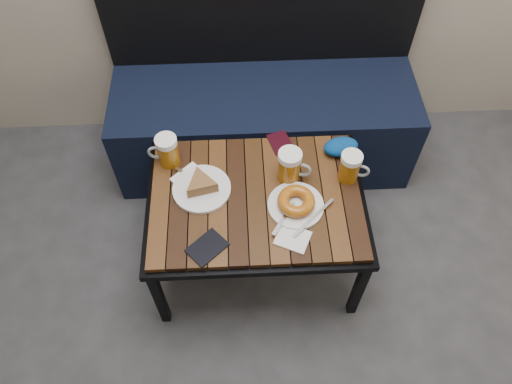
{
  "coord_description": "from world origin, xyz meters",
  "views": [
    {
      "loc": [
        -0.07,
        0.08,
        2.03
      ],
      "look_at": [
        -0.02,
        1.15,
        0.5
      ],
      "focal_mm": 35.0,
      "sensor_mm": 36.0,
      "label": 1
    }
  ],
  "objects_px": {
    "beer_mug_left": "(167,151)",
    "passport_burgundy": "(280,143)",
    "plate_bagel": "(296,203)",
    "cafe_table": "(256,203)",
    "passport_navy": "(207,247)",
    "beer_mug_right": "(350,167)",
    "plate_pie": "(201,186)",
    "knit_pouch": "(341,147)",
    "bench": "(264,115)",
    "beer_mug_centre": "(290,166)"
  },
  "relations": [
    {
      "from": "beer_mug_right",
      "to": "passport_navy",
      "type": "bearing_deg",
      "value": -135.76
    },
    {
      "from": "cafe_table",
      "to": "knit_pouch",
      "type": "distance_m",
      "value": 0.41
    },
    {
      "from": "bench",
      "to": "passport_burgundy",
      "type": "bearing_deg",
      "value": -82.5
    },
    {
      "from": "plate_bagel",
      "to": "passport_burgundy",
      "type": "height_order",
      "value": "plate_bagel"
    },
    {
      "from": "bench",
      "to": "beer_mug_left",
      "type": "xyz_separation_m",
      "value": [
        -0.4,
        -0.43,
        0.27
      ]
    },
    {
      "from": "cafe_table",
      "to": "passport_burgundy",
      "type": "height_order",
      "value": "passport_burgundy"
    },
    {
      "from": "cafe_table",
      "to": "passport_burgundy",
      "type": "relative_size",
      "value": 7.37
    },
    {
      "from": "plate_bagel",
      "to": "beer_mug_right",
      "type": "bearing_deg",
      "value": 30.55
    },
    {
      "from": "passport_navy",
      "to": "knit_pouch",
      "type": "height_order",
      "value": "knit_pouch"
    },
    {
      "from": "passport_burgundy",
      "to": "knit_pouch",
      "type": "distance_m",
      "value": 0.25
    },
    {
      "from": "cafe_table",
      "to": "beer_mug_centre",
      "type": "distance_m",
      "value": 0.2
    },
    {
      "from": "bench",
      "to": "plate_pie",
      "type": "distance_m",
      "value": 0.67
    },
    {
      "from": "bench",
      "to": "knit_pouch",
      "type": "bearing_deg",
      "value": -55.15
    },
    {
      "from": "cafe_table",
      "to": "beer_mug_left",
      "type": "relative_size",
      "value": 6.15
    },
    {
      "from": "plate_pie",
      "to": "passport_navy",
      "type": "relative_size",
      "value": 1.68
    },
    {
      "from": "beer_mug_centre",
      "to": "beer_mug_right",
      "type": "distance_m",
      "value": 0.23
    },
    {
      "from": "bench",
      "to": "beer_mug_right",
      "type": "height_order",
      "value": "bench"
    },
    {
      "from": "beer_mug_centre",
      "to": "beer_mug_right",
      "type": "bearing_deg",
      "value": 10.57
    },
    {
      "from": "plate_pie",
      "to": "beer_mug_centre",
      "type": "bearing_deg",
      "value": 7.5
    },
    {
      "from": "cafe_table",
      "to": "plate_bagel",
      "type": "bearing_deg",
      "value": -20.51
    },
    {
      "from": "beer_mug_right",
      "to": "plate_bagel",
      "type": "relative_size",
      "value": 0.52
    },
    {
      "from": "beer_mug_left",
      "to": "beer_mug_right",
      "type": "relative_size",
      "value": 1.04
    },
    {
      "from": "cafe_table",
      "to": "knit_pouch",
      "type": "height_order",
      "value": "knit_pouch"
    },
    {
      "from": "beer_mug_left",
      "to": "knit_pouch",
      "type": "distance_m",
      "value": 0.69
    },
    {
      "from": "bench",
      "to": "knit_pouch",
      "type": "xyz_separation_m",
      "value": [
        0.28,
        -0.41,
        0.23
      ]
    },
    {
      "from": "beer_mug_left",
      "to": "passport_burgundy",
      "type": "xyz_separation_m",
      "value": [
        0.45,
        0.08,
        -0.07
      ]
    },
    {
      "from": "beer_mug_right",
      "to": "knit_pouch",
      "type": "height_order",
      "value": "beer_mug_right"
    },
    {
      "from": "cafe_table",
      "to": "beer_mug_right",
      "type": "distance_m",
      "value": 0.39
    },
    {
      "from": "beer_mug_left",
      "to": "beer_mug_centre",
      "type": "height_order",
      "value": "beer_mug_centre"
    },
    {
      "from": "beer_mug_centre",
      "to": "passport_burgundy",
      "type": "bearing_deg",
      "value": 109.65
    },
    {
      "from": "beer_mug_left",
      "to": "knit_pouch",
      "type": "bearing_deg",
      "value": -174.85
    },
    {
      "from": "beer_mug_left",
      "to": "passport_navy",
      "type": "xyz_separation_m",
      "value": [
        0.15,
        -0.4,
        -0.07
      ]
    },
    {
      "from": "passport_burgundy",
      "to": "beer_mug_centre",
      "type": "bearing_deg",
      "value": -100.48
    },
    {
      "from": "beer_mug_left",
      "to": "beer_mug_centre",
      "type": "relative_size",
      "value": 0.95
    },
    {
      "from": "passport_burgundy",
      "to": "knit_pouch",
      "type": "height_order",
      "value": "knit_pouch"
    },
    {
      "from": "beer_mug_centre",
      "to": "beer_mug_right",
      "type": "relative_size",
      "value": 1.1
    },
    {
      "from": "beer_mug_right",
      "to": "cafe_table",
      "type": "bearing_deg",
      "value": -152.06
    },
    {
      "from": "cafe_table",
      "to": "plate_pie",
      "type": "bearing_deg",
      "value": 169.35
    },
    {
      "from": "bench",
      "to": "beer_mug_right",
      "type": "relative_size",
      "value": 10.69
    },
    {
      "from": "beer_mug_left",
      "to": "plate_bagel",
      "type": "bearing_deg",
      "value": 157.27
    },
    {
      "from": "passport_burgundy",
      "to": "bench",
      "type": "bearing_deg",
      "value": 80.41
    },
    {
      "from": "cafe_table",
      "to": "passport_navy",
      "type": "distance_m",
      "value": 0.29
    },
    {
      "from": "beer_mug_left",
      "to": "passport_navy",
      "type": "relative_size",
      "value": 1.03
    },
    {
      "from": "cafe_table",
      "to": "plate_pie",
      "type": "xyz_separation_m",
      "value": [
        -0.21,
        0.04,
        0.07
      ]
    },
    {
      "from": "bench",
      "to": "plate_pie",
      "type": "relative_size",
      "value": 6.26
    },
    {
      "from": "beer_mug_left",
      "to": "cafe_table",
      "type": "bearing_deg",
      "value": 154.92
    },
    {
      "from": "beer_mug_right",
      "to": "passport_burgundy",
      "type": "bearing_deg",
      "value": 159.79
    },
    {
      "from": "beer_mug_centre",
      "to": "passport_navy",
      "type": "bearing_deg",
      "value": -123.75
    },
    {
      "from": "beer_mug_left",
      "to": "beer_mug_right",
      "type": "bearing_deg",
      "value": 174.59
    },
    {
      "from": "beer_mug_left",
      "to": "plate_bagel",
      "type": "distance_m",
      "value": 0.54
    }
  ]
}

